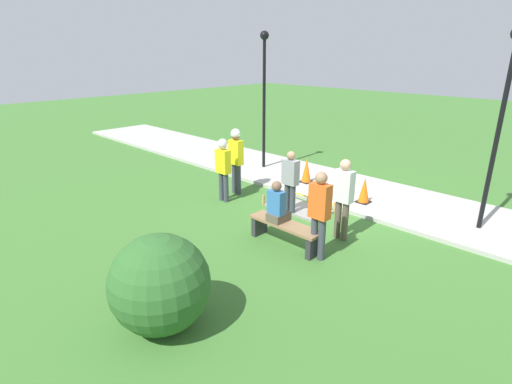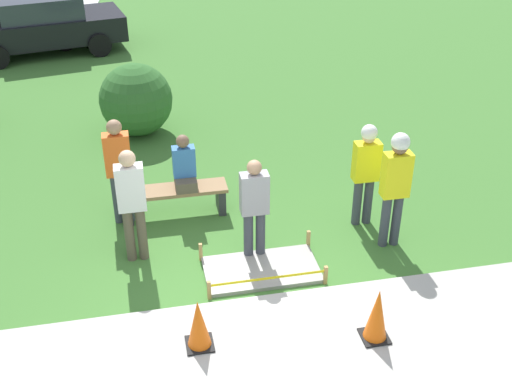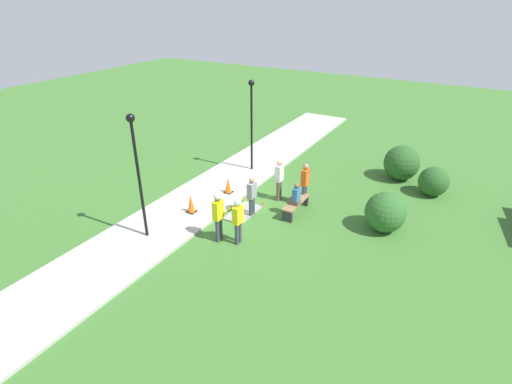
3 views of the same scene
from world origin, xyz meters
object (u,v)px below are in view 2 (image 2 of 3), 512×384
bystander_in_orange_shirt (119,166)px  parked_car_black (42,24)px  bystander_in_gray_shirt (132,200)px  traffic_cone_near_patch (199,324)px  bystander_in_white_shirt (254,205)px  park_bench (175,196)px  person_seated_on_bench (184,167)px  worker_assistant (366,167)px  parked_car_white (20,15)px  worker_supervisor (396,180)px  traffic_cone_far_patch (377,315)px

bystander_in_orange_shirt → parked_car_black: bystander_in_orange_shirt is taller
bystander_in_gray_shirt → parked_car_black: (-2.04, 10.16, -0.24)m
traffic_cone_near_patch → parked_car_black: 12.55m
bystander_in_white_shirt → parked_car_black: bearing=109.7°
bystander_in_orange_shirt → bystander_in_gray_shirt: (0.16, -1.07, 0.00)m
park_bench → person_seated_on_bench: 0.54m
worker_assistant → parked_car_black: bearing=119.5°
traffic_cone_near_patch → bystander_in_orange_shirt: (-0.82, 3.15, 0.58)m
traffic_cone_near_patch → worker_assistant: worker_assistant is taller
bystander_in_white_shirt → parked_car_white: bearing=111.0°
worker_supervisor → traffic_cone_near_patch: bearing=-151.6°
person_seated_on_bench → worker_assistant: bearing=-17.9°
traffic_cone_near_patch → parked_car_black: size_ratio=0.15×
traffic_cone_near_patch → bystander_in_white_shirt: (1.04, 1.78, 0.47)m
bystander_in_gray_shirt → bystander_in_white_shirt: bearing=-10.0°
person_seated_on_bench → bystander_in_orange_shirt: (-1.01, -0.07, 0.17)m
traffic_cone_far_patch → parked_car_black: parked_car_black is taller
bystander_in_gray_shirt → parked_car_white: size_ratio=0.40×
park_bench → worker_supervisor: size_ratio=0.91×
parked_car_black → parked_car_white: 1.33m
traffic_cone_far_patch → person_seated_on_bench: bearing=118.9°
traffic_cone_far_patch → bystander_in_gray_shirt: 3.72m
person_seated_on_bench → bystander_in_white_shirt: size_ratio=0.55×
traffic_cone_near_patch → traffic_cone_far_patch: (2.14, -0.30, 0.03)m
worker_assistant → traffic_cone_far_patch: bearing=-106.2°
bystander_in_orange_shirt → traffic_cone_near_patch: bearing=-75.5°
worker_assistant → parked_car_white: 12.71m
traffic_cone_far_patch → worker_assistant: (0.77, 2.64, 0.56)m
worker_supervisor → park_bench: bearing=154.5°
traffic_cone_near_patch → bystander_in_white_shirt: bystander_in_white_shirt is taller
park_bench → worker_supervisor: 3.53m
worker_supervisor → parked_car_black: worker_supervisor is taller
traffic_cone_near_patch → worker_assistant: bearing=38.8°
worker_supervisor → bystander_in_orange_shirt: bearing=159.5°
park_bench → bystander_in_white_shirt: bearing=-53.1°
bystander_in_gray_shirt → parked_car_black: bystander_in_gray_shirt is taller
worker_supervisor → parked_car_white: (-6.52, 11.69, -0.36)m
park_bench → bystander_in_gray_shirt: size_ratio=0.95×
worker_supervisor → parked_car_white: 13.39m
traffic_cone_near_patch → bystander_in_white_shirt: bearing=59.7°
traffic_cone_far_patch → parked_car_white: bearing=112.1°
worker_assistant → bystander_in_gray_shirt: bystander_in_gray_shirt is taller
traffic_cone_near_patch → worker_assistant: 3.78m
traffic_cone_far_patch → parked_car_white: 14.76m
parked_car_white → person_seated_on_bench: bearing=-63.6°
worker_supervisor → parked_car_black: 12.06m
bystander_in_white_shirt → parked_car_white: (-4.45, 11.59, -0.13)m
person_seated_on_bench → bystander_in_orange_shirt: bearing=-176.3°
traffic_cone_near_patch → bystander_in_white_shirt: size_ratio=0.42×
parked_car_white → worker_supervisor: bearing=-54.0°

